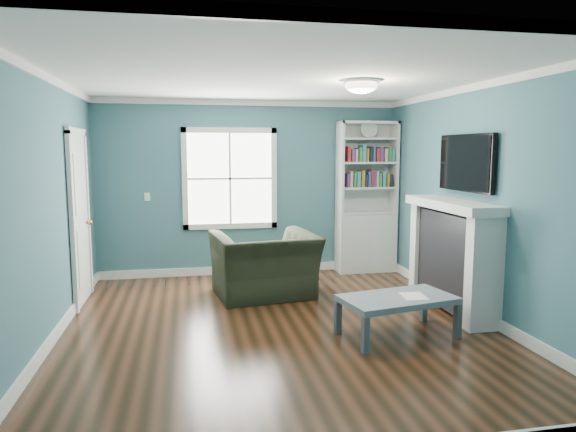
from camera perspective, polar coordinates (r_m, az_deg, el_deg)
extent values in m
plane|color=black|center=(5.57, -0.97, -12.28)|extent=(5.00, 5.00, 0.00)
plane|color=#3E6E73|center=(7.74, -4.24, 3.09)|extent=(4.50, 0.00, 4.50)
plane|color=#3E6E73|center=(2.87, 7.77, -4.13)|extent=(4.50, 0.00, 4.50)
plane|color=#3E6E73|center=(5.36, -25.39, 0.53)|extent=(0.00, 5.00, 5.00)
plane|color=#3E6E73|center=(6.08, 20.36, 1.51)|extent=(0.00, 5.00, 5.00)
plane|color=white|center=(5.30, -1.03, 15.26)|extent=(5.00, 5.00, 0.00)
cube|color=white|center=(7.91, -4.14, -5.91)|extent=(4.50, 0.03, 0.12)
cube|color=white|center=(5.63, -24.54, -12.10)|extent=(0.03, 5.00, 0.12)
cube|color=white|center=(6.31, 19.74, -9.76)|extent=(0.03, 5.00, 0.12)
cube|color=white|center=(7.73, -4.31, 12.43)|extent=(4.50, 0.04, 0.08)
cube|color=white|center=(2.92, 8.09, 20.97)|extent=(4.50, 0.04, 0.08)
cube|color=white|center=(5.37, -25.93, 14.00)|extent=(0.04, 5.00, 0.08)
cube|color=white|center=(6.09, 20.74, 13.38)|extent=(0.04, 5.00, 0.08)
cube|color=white|center=(7.70, -6.47, 4.16)|extent=(1.24, 0.01, 1.34)
cube|color=white|center=(7.66, -11.40, 4.04)|extent=(0.08, 0.06, 1.50)
cube|color=white|center=(7.76, -1.59, 4.23)|extent=(0.08, 0.06, 1.50)
cube|color=white|center=(7.75, -6.38, -1.10)|extent=(1.40, 0.06, 0.08)
cube|color=white|center=(7.68, -6.54, 9.45)|extent=(1.40, 0.06, 0.08)
cube|color=white|center=(7.68, -6.46, 4.15)|extent=(1.24, 0.03, 0.03)
cube|color=white|center=(7.68, -6.46, 4.15)|extent=(0.03, 0.03, 1.34)
cube|color=silver|center=(8.05, 8.62, -2.91)|extent=(0.90, 0.35, 0.90)
cube|color=silver|center=(7.80, 5.79, 5.31)|extent=(0.04, 0.35, 1.40)
cube|color=silver|center=(8.09, 11.66, 5.27)|extent=(0.04, 0.35, 1.40)
cube|color=silver|center=(8.09, 8.38, 5.34)|extent=(0.90, 0.02, 1.40)
cube|color=silver|center=(7.94, 8.87, 10.20)|extent=(0.90, 0.35, 0.04)
cube|color=silver|center=(7.98, 8.68, 0.41)|extent=(0.84, 0.33, 0.03)
cube|color=silver|center=(7.95, 8.73, 3.13)|extent=(0.84, 0.33, 0.03)
cube|color=silver|center=(7.93, 8.79, 5.87)|extent=(0.84, 0.33, 0.03)
cube|color=silver|center=(7.93, 8.84, 8.47)|extent=(0.84, 0.33, 0.03)
cube|color=#593366|center=(7.92, 8.80, 4.02)|extent=(0.70, 0.25, 0.22)
cube|color=tan|center=(7.91, 8.85, 6.77)|extent=(0.70, 0.25, 0.22)
cylinder|color=beige|center=(7.89, 8.98, 9.53)|extent=(0.26, 0.06, 0.26)
cube|color=black|center=(6.28, 17.88, -4.69)|extent=(0.30, 1.20, 1.10)
cube|color=black|center=(6.31, 17.65, -6.48)|extent=(0.22, 0.65, 0.70)
cube|color=silver|center=(5.71, 20.96, -6.01)|extent=(0.36, 0.16, 1.20)
cube|color=silver|center=(6.85, 15.03, -3.60)|extent=(0.36, 0.16, 1.20)
cube|color=silver|center=(6.16, 17.79, 1.21)|extent=(0.44, 1.58, 0.10)
cube|color=black|center=(6.21, 19.18, 5.60)|extent=(0.06, 1.10, 0.65)
cube|color=silver|center=(6.75, -22.15, -0.40)|extent=(0.04, 0.80, 2.05)
cube|color=white|center=(6.31, -22.84, -0.94)|extent=(0.05, 0.08, 2.13)
cube|color=white|center=(7.18, -21.39, 0.07)|extent=(0.05, 0.08, 2.13)
cube|color=white|center=(6.70, -22.51, 8.67)|extent=(0.05, 0.98, 0.08)
sphere|color=#BF8C3F|center=(7.04, -21.18, -0.67)|extent=(0.07, 0.07, 0.07)
ellipsoid|color=white|center=(5.61, 8.16, 14.13)|extent=(0.34, 0.34, 0.15)
cylinder|color=white|center=(5.62, 8.17, 14.58)|extent=(0.38, 0.38, 0.03)
cube|color=white|center=(7.70, -15.38, 2.08)|extent=(0.08, 0.01, 0.12)
imported|color=black|center=(6.59, -2.62, -4.26)|extent=(1.35, 0.97, 1.09)
cube|color=#444A52|center=(4.91, 8.60, -12.94)|extent=(0.07, 0.07, 0.35)
cube|color=#444A52|center=(5.51, 18.33, -10.99)|extent=(0.07, 0.07, 0.35)
cube|color=#444A52|center=(5.37, 5.55, -11.12)|extent=(0.07, 0.07, 0.35)
cube|color=#444A52|center=(5.91, 14.83, -9.58)|extent=(0.07, 0.07, 0.35)
cube|color=slate|center=(5.34, 12.08, -9.04)|extent=(1.22, 0.82, 0.06)
cube|color=white|center=(5.37, 13.78, -8.64)|extent=(0.25, 0.31, 0.00)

